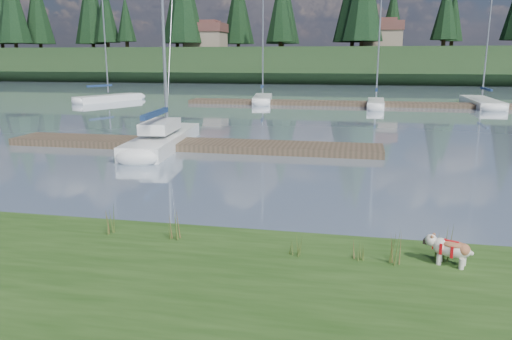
# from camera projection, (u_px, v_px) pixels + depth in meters

# --- Properties ---
(ground) EXTENTS (200.00, 200.00, 0.00)m
(ground) POSITION_uv_depth(u_px,v_px,m) (321.00, 105.00, 40.52)
(ground) COLOR #7D90A5
(ground) RESTS_ON ground
(ridge) EXTENTS (200.00, 20.00, 5.00)m
(ridge) POSITION_uv_depth(u_px,v_px,m) (342.00, 65.00, 81.06)
(ridge) COLOR #1C3118
(ridge) RESTS_ON ground
(bulldog) EXTENTS (0.80, 0.51, 0.47)m
(bulldog) POSITION_uv_depth(u_px,v_px,m) (451.00, 248.00, 8.35)
(bulldog) COLOR silver
(bulldog) RESTS_ON bank
(sailboat_main) EXTENTS (2.47, 8.27, 11.79)m
(sailboat_main) POSITION_uv_depth(u_px,v_px,m) (167.00, 135.00, 21.99)
(sailboat_main) COLOR white
(sailboat_main) RESTS_ON ground
(dock_near) EXTENTS (16.00, 2.00, 0.30)m
(dock_near) POSITION_uv_depth(u_px,v_px,m) (190.00, 144.00, 21.20)
(dock_near) COLOR #4C3D2C
(dock_near) RESTS_ON ground
(dock_far) EXTENTS (26.00, 2.20, 0.30)m
(dock_far) POSITION_uv_depth(u_px,v_px,m) (346.00, 103.00, 40.10)
(dock_far) COLOR #4C3D2C
(dock_far) RESTS_ON ground
(sailboat_bg_0) EXTENTS (4.18, 7.30, 10.69)m
(sailboat_bg_0) POSITION_uv_depth(u_px,v_px,m) (114.00, 97.00, 44.10)
(sailboat_bg_0) COLOR white
(sailboat_bg_0) RESTS_ON ground
(sailboat_bg_1) EXTENTS (2.46, 7.36, 10.87)m
(sailboat_bg_1) POSITION_uv_depth(u_px,v_px,m) (263.00, 98.00, 43.34)
(sailboat_bg_1) COLOR white
(sailboat_bg_1) RESTS_ON ground
(sailboat_bg_2) EXTENTS (1.39, 6.14, 9.38)m
(sailboat_bg_2) POSITION_uv_depth(u_px,v_px,m) (376.00, 103.00, 38.85)
(sailboat_bg_2) COLOR white
(sailboat_bg_2) RESTS_ON ground
(sailboat_bg_3) EXTENTS (1.92, 9.44, 13.69)m
(sailboat_bg_3) POSITION_uv_depth(u_px,v_px,m) (479.00, 101.00, 40.36)
(sailboat_bg_3) COLOR white
(sailboat_bg_3) RESTS_ON ground
(weed_0) EXTENTS (0.17, 0.14, 0.62)m
(weed_0) POSITION_uv_depth(u_px,v_px,m) (174.00, 226.00, 9.52)
(weed_0) COLOR #475B23
(weed_0) RESTS_ON bank
(weed_1) EXTENTS (0.17, 0.14, 0.47)m
(weed_1) POSITION_uv_depth(u_px,v_px,m) (296.00, 245.00, 8.77)
(weed_1) COLOR #475B23
(weed_1) RESTS_ON bank
(weed_2) EXTENTS (0.17, 0.14, 0.62)m
(weed_2) POSITION_uv_depth(u_px,v_px,m) (395.00, 250.00, 8.37)
(weed_2) COLOR #475B23
(weed_2) RESTS_ON bank
(weed_3) EXTENTS (0.17, 0.14, 0.58)m
(weed_3) POSITION_uv_depth(u_px,v_px,m) (109.00, 222.00, 9.86)
(weed_3) COLOR #475B23
(weed_3) RESTS_ON bank
(weed_4) EXTENTS (0.17, 0.14, 0.36)m
(weed_4) POSITION_uv_depth(u_px,v_px,m) (358.00, 251.00, 8.60)
(weed_4) COLOR #475B23
(weed_4) RESTS_ON bank
(weed_5) EXTENTS (0.17, 0.14, 0.66)m
(weed_5) POSITION_uv_depth(u_px,v_px,m) (444.00, 245.00, 8.52)
(weed_5) COLOR #475B23
(weed_5) RESTS_ON bank
(mud_lip) EXTENTS (60.00, 0.50, 0.14)m
(mud_lip) POSITION_uv_depth(u_px,v_px,m) (207.00, 240.00, 10.31)
(mud_lip) COLOR #33281C
(mud_lip) RESTS_ON ground
(conifer_0) EXTENTS (5.72, 5.72, 14.15)m
(conifer_0) POSITION_uv_depth(u_px,v_px,m) (12.00, 3.00, 83.85)
(conifer_0) COLOR #382619
(conifer_0) RESTS_ON ridge
(conifer_1) EXTENTS (4.40, 4.40, 11.30)m
(conifer_1) POSITION_uv_depth(u_px,v_px,m) (106.00, 12.00, 85.04)
(conifer_1) COLOR #382619
(conifer_1) RESTS_ON ridge
(conifer_3) EXTENTS (4.84, 4.84, 12.25)m
(conifer_3) POSITION_uv_depth(u_px,v_px,m) (281.00, 7.00, 80.03)
(conifer_3) COLOR #382619
(conifer_3) RESTS_ON ridge
(conifer_5) EXTENTS (3.96, 3.96, 10.35)m
(conifer_5) POSITION_uv_depth(u_px,v_px,m) (446.00, 8.00, 73.43)
(conifer_5) COLOR #382619
(conifer_5) RESTS_ON ridge
(house_0) EXTENTS (6.30, 5.30, 4.65)m
(house_0) POSITION_uv_depth(u_px,v_px,m) (206.00, 35.00, 81.44)
(house_0) COLOR gray
(house_0) RESTS_ON ridge
(house_1) EXTENTS (6.30, 5.30, 4.65)m
(house_1) POSITION_uv_depth(u_px,v_px,m) (382.00, 34.00, 76.92)
(house_1) COLOR gray
(house_1) RESTS_ON ridge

